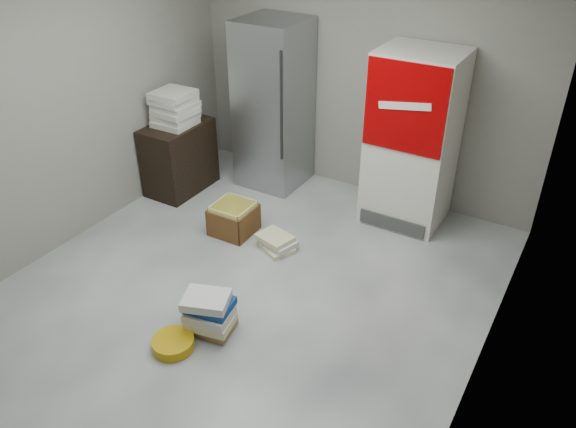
% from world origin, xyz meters
% --- Properties ---
extents(ground, '(5.00, 5.00, 0.00)m').
position_xyz_m(ground, '(0.00, 0.00, 0.00)').
color(ground, silver).
rests_on(ground, ground).
extents(room_shell, '(4.04, 5.04, 2.82)m').
position_xyz_m(room_shell, '(0.00, 0.00, 1.80)').
color(room_shell, gray).
rests_on(room_shell, ground).
extents(steel_fridge, '(0.70, 0.72, 1.90)m').
position_xyz_m(steel_fridge, '(-0.90, 2.13, 0.95)').
color(steel_fridge, '#AEB0B6').
rests_on(steel_fridge, ground).
extents(coke_cooler, '(0.80, 0.73, 1.80)m').
position_xyz_m(coke_cooler, '(0.75, 2.12, 0.90)').
color(coke_cooler, silver).
rests_on(coke_cooler, ground).
extents(wood_shelf, '(0.50, 0.80, 0.80)m').
position_xyz_m(wood_shelf, '(-1.73, 1.40, 0.40)').
color(wood_shelf, black).
rests_on(wood_shelf, ground).
extents(supply_box_stack, '(0.43, 0.43, 0.39)m').
position_xyz_m(supply_box_stack, '(-1.72, 1.40, 0.99)').
color(supply_box_stack, white).
rests_on(supply_box_stack, wood_shelf).
extents(phonebook_stack_main, '(0.44, 0.39, 0.36)m').
position_xyz_m(phonebook_stack_main, '(0.04, -0.36, 0.18)').
color(phonebook_stack_main, olive).
rests_on(phonebook_stack_main, ground).
extents(phonebook_stack_side, '(0.42, 0.38, 0.15)m').
position_xyz_m(phonebook_stack_side, '(-0.11, 0.90, 0.07)').
color(phonebook_stack_side, beige).
rests_on(phonebook_stack_side, ground).
extents(cardboard_box, '(0.41, 0.41, 0.33)m').
position_xyz_m(cardboard_box, '(-0.65, 0.94, 0.13)').
color(cardboard_box, yellow).
rests_on(cardboard_box, ground).
extents(bucket_lid, '(0.35, 0.35, 0.09)m').
position_xyz_m(bucket_lid, '(-0.09, -0.67, 0.04)').
color(bucket_lid, '#BC8B0A').
rests_on(bucket_lid, ground).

